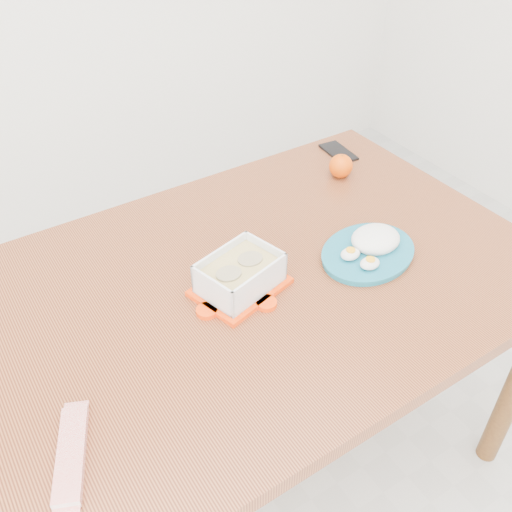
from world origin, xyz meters
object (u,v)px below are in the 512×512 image
dining_table (256,303)px  smartphone (338,152)px  food_container (240,275)px  orange_fruit (341,166)px  rice_plate (371,246)px

dining_table → smartphone: size_ratio=10.52×
food_container → orange_fruit: (0.50, 0.26, -0.01)m
food_container → smartphone: bearing=17.4°
food_container → rice_plate: 0.34m
orange_fruit → rice_plate: size_ratio=0.23×
orange_fruit → smartphone: orange_fruit is taller
food_container → rice_plate: food_container is taller
rice_plate → smartphone: 0.50m
orange_fruit → smartphone: (0.08, 0.11, -0.03)m
food_container → orange_fruit: size_ratio=3.38×
orange_fruit → smartphone: 0.14m
orange_fruit → rice_plate: bearing=-117.2°
orange_fruit → smartphone: size_ratio=0.53×
rice_plate → smartphone: size_ratio=2.31×
dining_table → rice_plate: 0.31m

